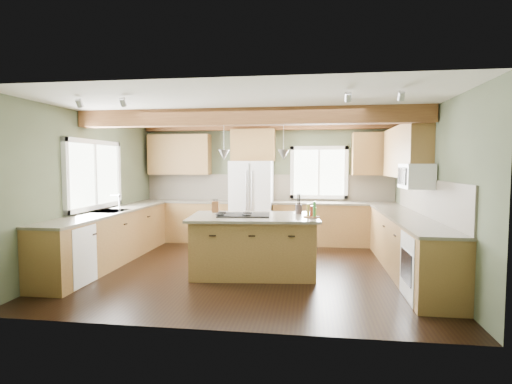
# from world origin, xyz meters

# --- Properties ---
(floor) EXTENTS (5.60, 5.60, 0.00)m
(floor) POSITION_xyz_m (0.00, 0.00, 0.00)
(floor) COLOR black
(floor) RESTS_ON ground
(ceiling) EXTENTS (5.60, 5.60, 0.00)m
(ceiling) POSITION_xyz_m (0.00, 0.00, 2.60)
(ceiling) COLOR silver
(ceiling) RESTS_ON wall_back
(wall_back) EXTENTS (5.60, 0.00, 5.60)m
(wall_back) POSITION_xyz_m (0.00, 2.50, 1.30)
(wall_back) COLOR #454C36
(wall_back) RESTS_ON ground
(wall_left) EXTENTS (0.00, 5.00, 5.00)m
(wall_left) POSITION_xyz_m (-2.80, 0.00, 1.30)
(wall_left) COLOR #454C36
(wall_left) RESTS_ON ground
(wall_right) EXTENTS (0.00, 5.00, 5.00)m
(wall_right) POSITION_xyz_m (2.80, 0.00, 1.30)
(wall_right) COLOR #454C36
(wall_right) RESTS_ON ground
(ceiling_beam) EXTENTS (5.55, 0.26, 0.26)m
(ceiling_beam) POSITION_xyz_m (0.00, -0.25, 2.47)
(ceiling_beam) COLOR #5C311A
(ceiling_beam) RESTS_ON ceiling
(soffit_trim) EXTENTS (5.55, 0.20, 0.10)m
(soffit_trim) POSITION_xyz_m (0.00, 2.40, 2.54)
(soffit_trim) COLOR #5C311A
(soffit_trim) RESTS_ON ceiling
(backsplash_back) EXTENTS (5.58, 0.03, 0.58)m
(backsplash_back) POSITION_xyz_m (0.00, 2.48, 1.21)
(backsplash_back) COLOR brown
(backsplash_back) RESTS_ON wall_back
(backsplash_right) EXTENTS (0.03, 3.70, 0.58)m
(backsplash_right) POSITION_xyz_m (2.78, 0.05, 1.21)
(backsplash_right) COLOR brown
(backsplash_right) RESTS_ON wall_right
(base_cab_back_left) EXTENTS (2.02, 0.60, 0.88)m
(base_cab_back_left) POSITION_xyz_m (-1.79, 2.20, 0.44)
(base_cab_back_left) COLOR brown
(base_cab_back_left) RESTS_ON floor
(counter_back_left) EXTENTS (2.06, 0.64, 0.04)m
(counter_back_left) POSITION_xyz_m (-1.79, 2.20, 0.90)
(counter_back_left) COLOR brown
(counter_back_left) RESTS_ON base_cab_back_left
(base_cab_back_right) EXTENTS (2.62, 0.60, 0.88)m
(base_cab_back_right) POSITION_xyz_m (1.49, 2.20, 0.44)
(base_cab_back_right) COLOR brown
(base_cab_back_right) RESTS_ON floor
(counter_back_right) EXTENTS (2.66, 0.64, 0.04)m
(counter_back_right) POSITION_xyz_m (1.49, 2.20, 0.90)
(counter_back_right) COLOR brown
(counter_back_right) RESTS_ON base_cab_back_right
(base_cab_left) EXTENTS (0.60, 3.70, 0.88)m
(base_cab_left) POSITION_xyz_m (-2.50, 0.05, 0.44)
(base_cab_left) COLOR brown
(base_cab_left) RESTS_ON floor
(counter_left) EXTENTS (0.64, 3.74, 0.04)m
(counter_left) POSITION_xyz_m (-2.50, 0.05, 0.90)
(counter_left) COLOR brown
(counter_left) RESTS_ON base_cab_left
(base_cab_right) EXTENTS (0.60, 3.70, 0.88)m
(base_cab_right) POSITION_xyz_m (2.50, 0.05, 0.44)
(base_cab_right) COLOR brown
(base_cab_right) RESTS_ON floor
(counter_right) EXTENTS (0.64, 3.74, 0.04)m
(counter_right) POSITION_xyz_m (2.50, 0.05, 0.90)
(counter_right) COLOR brown
(counter_right) RESTS_ON base_cab_right
(upper_cab_back_left) EXTENTS (1.40, 0.35, 0.90)m
(upper_cab_back_left) POSITION_xyz_m (-1.99, 2.33, 1.95)
(upper_cab_back_left) COLOR brown
(upper_cab_back_left) RESTS_ON wall_back
(upper_cab_over_fridge) EXTENTS (0.96, 0.35, 0.70)m
(upper_cab_over_fridge) POSITION_xyz_m (-0.30, 2.33, 2.15)
(upper_cab_over_fridge) COLOR brown
(upper_cab_over_fridge) RESTS_ON wall_back
(upper_cab_right) EXTENTS (0.35, 2.20, 0.90)m
(upper_cab_right) POSITION_xyz_m (2.62, 0.90, 1.95)
(upper_cab_right) COLOR brown
(upper_cab_right) RESTS_ON wall_right
(upper_cab_back_corner) EXTENTS (0.90, 0.35, 0.90)m
(upper_cab_back_corner) POSITION_xyz_m (2.30, 2.33, 1.95)
(upper_cab_back_corner) COLOR brown
(upper_cab_back_corner) RESTS_ON wall_back
(window_left) EXTENTS (0.04, 1.60, 1.05)m
(window_left) POSITION_xyz_m (-2.78, 0.05, 1.55)
(window_left) COLOR white
(window_left) RESTS_ON wall_left
(window_back) EXTENTS (1.10, 0.04, 1.00)m
(window_back) POSITION_xyz_m (1.15, 2.48, 1.55)
(window_back) COLOR white
(window_back) RESTS_ON wall_back
(sink) EXTENTS (0.50, 0.65, 0.03)m
(sink) POSITION_xyz_m (-2.50, 0.05, 0.91)
(sink) COLOR #262628
(sink) RESTS_ON counter_left
(faucet) EXTENTS (0.02, 0.02, 0.28)m
(faucet) POSITION_xyz_m (-2.32, 0.05, 1.05)
(faucet) COLOR #B2B2B7
(faucet) RESTS_ON sink
(dishwasher) EXTENTS (0.60, 0.60, 0.84)m
(dishwasher) POSITION_xyz_m (-2.49, -1.25, 0.43)
(dishwasher) COLOR white
(dishwasher) RESTS_ON floor
(oven) EXTENTS (0.60, 0.72, 0.84)m
(oven) POSITION_xyz_m (2.49, -1.25, 0.43)
(oven) COLOR white
(oven) RESTS_ON floor
(microwave) EXTENTS (0.40, 0.70, 0.38)m
(microwave) POSITION_xyz_m (2.58, -0.05, 1.55)
(microwave) COLOR white
(microwave) RESTS_ON wall_right
(pendant_left) EXTENTS (0.18, 0.18, 0.16)m
(pendant_left) POSITION_xyz_m (-0.38, -0.30, 1.88)
(pendant_left) COLOR #B2B2B7
(pendant_left) RESTS_ON ceiling
(pendant_right) EXTENTS (0.18, 0.18, 0.16)m
(pendant_right) POSITION_xyz_m (0.55, -0.21, 1.88)
(pendant_right) COLOR #B2B2B7
(pendant_right) RESTS_ON ceiling
(refrigerator) EXTENTS (0.90, 0.74, 1.80)m
(refrigerator) POSITION_xyz_m (-0.30, 2.12, 0.90)
(refrigerator) COLOR silver
(refrigerator) RESTS_ON floor
(island) EXTENTS (1.97, 1.32, 0.88)m
(island) POSITION_xyz_m (0.08, -0.25, 0.44)
(island) COLOR brown
(island) RESTS_ON floor
(island_top) EXTENTS (2.11, 1.46, 0.04)m
(island_top) POSITION_xyz_m (0.08, -0.25, 0.90)
(island_top) COLOR brown
(island_top) RESTS_ON island
(cooktop) EXTENTS (0.86, 0.62, 0.02)m
(cooktop) POSITION_xyz_m (-0.07, -0.27, 0.93)
(cooktop) COLOR black
(cooktop) RESTS_ON island_top
(knife_block) EXTENTS (0.12, 0.10, 0.19)m
(knife_block) POSITION_xyz_m (-0.62, 0.09, 1.01)
(knife_block) COLOR #59331A
(knife_block) RESTS_ON island_top
(utensil_crock) EXTENTS (0.12, 0.12, 0.15)m
(utensil_crock) POSITION_xyz_m (0.78, 0.10, 1.00)
(utensil_crock) COLOR #3C3530
(utensil_crock) RESTS_ON island_top
(bottle_tray) EXTENTS (0.32, 0.32, 0.23)m
(bottle_tray) POSITION_xyz_m (0.99, -0.32, 1.04)
(bottle_tray) COLOR #5A2F1B
(bottle_tray) RESTS_ON island_top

